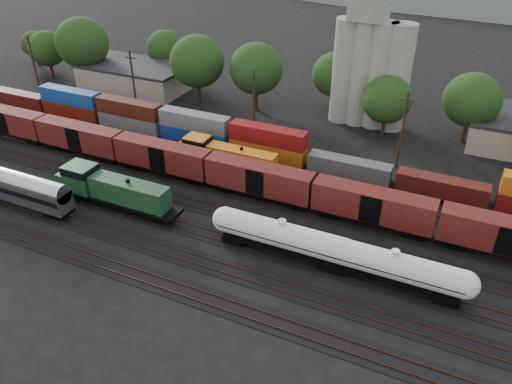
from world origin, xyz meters
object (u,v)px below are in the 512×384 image
at_px(tank_car_a, 282,236).
at_px(passenger_coach, 2,182).
at_px(green_locomotive, 110,189).
at_px(orange_locomotive, 223,156).
at_px(grain_silo, 371,62).

relative_size(tank_car_a, passenger_coach, 0.80).
xyz_separation_m(green_locomotive, orange_locomotive, (8.95, 15.00, -0.26)).
distance_m(green_locomotive, passenger_coach, 14.57).
distance_m(passenger_coach, orange_locomotive, 30.21).
bearing_deg(green_locomotive, passenger_coach, -159.92).
bearing_deg(green_locomotive, grain_silo, 60.06).
height_order(orange_locomotive, grain_silo, grain_silo).
xyz_separation_m(orange_locomotive, grain_silo, (14.67, 26.00, 8.73)).
height_order(passenger_coach, grain_silo, grain_silo).
bearing_deg(tank_car_a, orange_locomotive, 135.86).
relative_size(tank_car_a, grain_silo, 0.60).
height_order(tank_car_a, grain_silo, grain_silo).
xyz_separation_m(passenger_coach, grain_silo, (37.30, 46.00, 8.20)).
relative_size(green_locomotive, grain_silo, 0.64).
bearing_deg(grain_silo, tank_car_a, -88.90).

